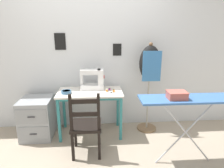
% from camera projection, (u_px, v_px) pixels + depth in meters
% --- Properties ---
extents(ground_plane, '(14.00, 14.00, 0.00)m').
position_uv_depth(ground_plane, '(91.00, 142.00, 3.03)').
color(ground_plane, tan).
extents(wall_back, '(10.00, 0.06, 2.55)m').
position_uv_depth(wall_back, '(90.00, 53.00, 3.26)').
color(wall_back, silver).
rests_on(wall_back, ground_plane).
extents(sewing_table, '(1.00, 0.54, 0.72)m').
position_uv_depth(sewing_table, '(90.00, 98.00, 3.11)').
color(sewing_table, silver).
rests_on(sewing_table, ground_plane).
extents(sewing_machine, '(0.38, 0.18, 0.34)m').
position_uv_depth(sewing_machine, '(94.00, 80.00, 3.16)').
color(sewing_machine, white).
rests_on(sewing_machine, sewing_table).
extents(fabric_bowl, '(0.15, 0.15, 0.04)m').
position_uv_depth(fabric_bowl, '(66.00, 92.00, 2.99)').
color(fabric_bowl, teal).
rests_on(fabric_bowl, sewing_table).
extents(scissors, '(0.15, 0.07, 0.01)m').
position_uv_depth(scissors, '(114.00, 93.00, 3.02)').
color(scissors, silver).
rests_on(scissors, sewing_table).
extents(thread_spool_near_machine, '(0.04, 0.04, 0.04)m').
position_uv_depth(thread_spool_near_machine, '(107.00, 90.00, 3.07)').
color(thread_spool_near_machine, orange).
rests_on(thread_spool_near_machine, sewing_table).
extents(thread_spool_mid_table, '(0.04, 0.04, 0.03)m').
position_uv_depth(thread_spool_mid_table, '(109.00, 89.00, 3.15)').
color(thread_spool_mid_table, purple).
rests_on(thread_spool_mid_table, sewing_table).
extents(thread_spool_far_edge, '(0.04, 0.04, 0.04)m').
position_uv_depth(thread_spool_far_edge, '(114.00, 91.00, 3.06)').
color(thread_spool_far_edge, orange).
rests_on(thread_spool_far_edge, sewing_table).
extents(wooden_chair, '(0.40, 0.38, 0.92)m').
position_uv_depth(wooden_chair, '(86.00, 126.00, 2.63)').
color(wooden_chair, black).
rests_on(wooden_chair, ground_plane).
extents(filing_cabinet, '(0.47, 0.53, 0.62)m').
position_uv_depth(filing_cabinet, '(37.00, 118.00, 3.13)').
color(filing_cabinet, '#93999E').
rests_on(filing_cabinet, ground_plane).
extents(dress_form, '(0.33, 0.32, 1.46)m').
position_uv_depth(dress_form, '(150.00, 68.00, 3.12)').
color(dress_form, '#846647').
rests_on(dress_form, ground_plane).
extents(ironing_board, '(1.18, 0.32, 0.89)m').
position_uv_depth(ironing_board, '(189.00, 102.00, 2.36)').
color(ironing_board, '#3D6BAD').
rests_on(ironing_board, ground_plane).
extents(storage_box, '(0.22, 0.17, 0.09)m').
position_uv_depth(storage_box, '(177.00, 95.00, 2.30)').
color(storage_box, '#AD564C').
rests_on(storage_box, ironing_board).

